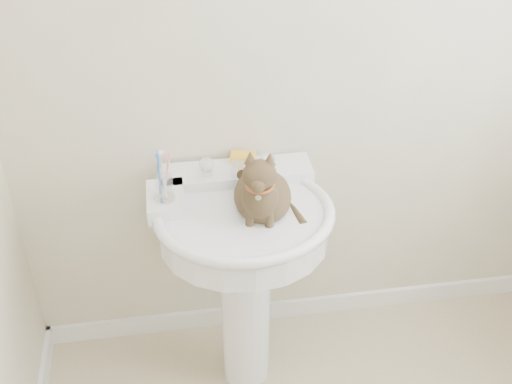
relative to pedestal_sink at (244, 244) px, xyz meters
name	(u,v)px	position (x,y,z in m)	size (l,w,h in m)	color
wall_back	(310,57)	(0.28, 0.29, 0.56)	(2.20, 0.00, 2.50)	#C1B19D
baseboard_back	(298,307)	(0.28, 0.28, -0.64)	(2.20, 0.02, 0.09)	white
pedestal_sink	(244,244)	(0.00, 0.00, 0.00)	(0.64, 0.62, 0.88)	white
faucet	(238,165)	(0.00, 0.16, 0.23)	(0.28, 0.12, 0.14)	silver
soap_bar	(243,158)	(0.03, 0.25, 0.20)	(0.09, 0.06, 0.03)	yellow
toothbrush_cup	(164,187)	(-0.26, 0.05, 0.24)	(0.07, 0.07, 0.19)	silver
cat	(263,194)	(0.06, -0.02, 0.23)	(0.21, 0.27, 0.39)	brown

